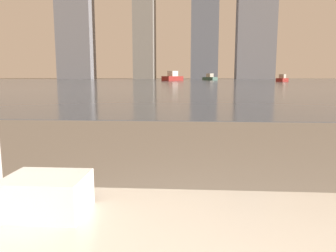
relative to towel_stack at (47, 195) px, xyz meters
The scene contains 8 objects.
towel_stack is the anchor object (origin of this frame).
harbor_water 61.24m from the towel_stack, 89.70° to the left, with size 180.00×110.00×0.01m.
harbor_boat_1 71.42m from the towel_stack, 92.73° to the left, with size 4.63×5.76×2.10m.
harbor_boat_3 63.15m from the towel_stack, 74.15° to the left, with size 2.94×3.67×1.34m.
harbor_boat_4 82.37m from the towel_stack, 86.29° to the left, with size 3.63×4.51×1.65m.
skyline_tower_1 120.88m from the towel_stack, 97.68° to the left, with size 7.03×10.27×51.00m.
skyline_tower_2 118.87m from the towel_stack, 87.50° to the left, with size 9.15×11.60×39.28m.
skyline_tower_3 122.15m from the towel_stack, 78.96° to the left, with size 13.13×6.16×52.44m.
Camera 1 is at (0.12, -0.17, 0.99)m, focal length 35.00 mm.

